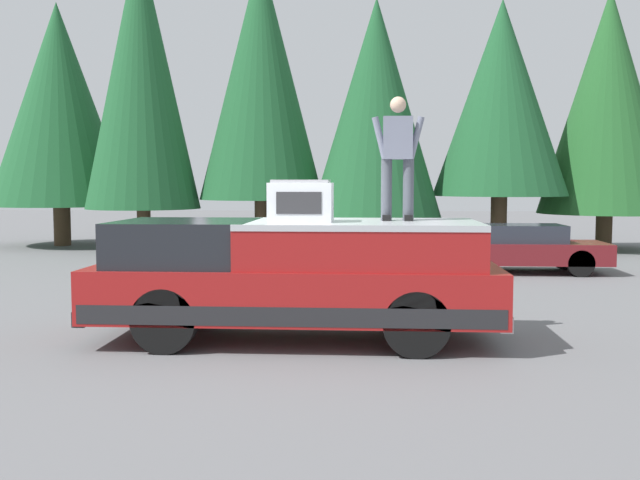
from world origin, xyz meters
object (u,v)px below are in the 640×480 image
compressor_unit (301,201)px  person_on_truck_bed (398,155)px  pickup_truck (296,277)px  parked_car_maroon (519,249)px

compressor_unit → person_on_truck_bed: 1.49m
pickup_truck → parked_car_maroon: 9.11m
pickup_truck → parked_car_maroon: (7.85, -4.61, -0.29)m
pickup_truck → person_on_truck_bed: 2.18m
person_on_truck_bed → compressor_unit: bearing=106.4°
compressor_unit → person_on_truck_bed: (0.38, -1.29, 0.62)m
compressor_unit → parked_car_maroon: bearing=-29.4°
person_on_truck_bed → parked_car_maroon: size_ratio=0.41×
pickup_truck → person_on_truck_bed: size_ratio=3.28×
person_on_truck_bed → parked_car_maroon: (7.65, -3.23, -1.97)m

